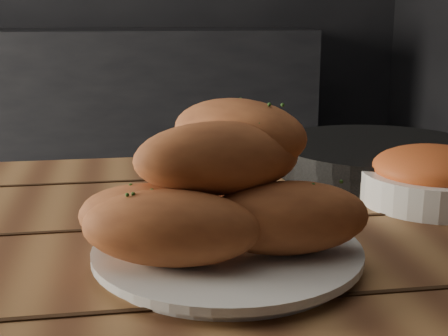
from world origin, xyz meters
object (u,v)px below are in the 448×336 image
bread_rolls (214,193)px  bowl (433,178)px  skillet (379,157)px  plate (227,254)px

bread_rolls → bowl: size_ratio=1.56×
bread_rolls → skillet: 0.43m
bread_rolls → skillet: bread_rolls is taller
plate → skillet: 0.41m
plate → bowl: bearing=27.9°
plate → bread_rolls: bearing=-179.1°
plate → skillet: (0.28, 0.30, 0.01)m
plate → skillet: size_ratio=0.61×
bowl → bread_rolls: bearing=-153.0°
plate → bread_rolls: 0.06m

